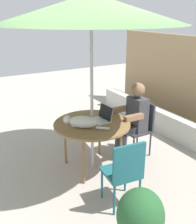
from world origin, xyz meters
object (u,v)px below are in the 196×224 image
at_px(laptop, 103,116).
at_px(patio_umbrella, 91,9).
at_px(patio_table, 92,126).
at_px(cat, 81,122).
at_px(potted_plant_near_fence, 140,220).
at_px(person_seated, 133,116).
at_px(chair_occupied, 141,124).
at_px(chair_empty, 125,170).

bearing_deg(laptop, patio_umbrella, -86.34).
xyz_separation_m(patio_table, cat, (0.07, -0.21, 0.14)).
distance_m(patio_umbrella, potted_plant_near_fence, 2.48).
height_order(patio_table, patio_umbrella, patio_umbrella).
height_order(patio_umbrella, laptop, patio_umbrella).
bearing_deg(person_seated, cat, -85.86).
relative_size(laptop, potted_plant_near_fence, 0.43).
relative_size(chair_occupied, person_seated, 0.72).
bearing_deg(patio_umbrella, person_seated, 90.00).
distance_m(chair_empty, cat, 0.95).
xyz_separation_m(patio_umbrella, person_seated, (0.00, 0.75, -1.59)).
bearing_deg(cat, laptop, 101.65).
bearing_deg(patio_umbrella, laptop, 93.66).
bearing_deg(person_seated, patio_table, -90.00).
xyz_separation_m(chair_empty, laptop, (-0.98, 0.29, 0.28)).
relative_size(chair_occupied, chair_empty, 1.00).
distance_m(patio_umbrella, cat, 1.47).
relative_size(person_seated, potted_plant_near_fence, 1.69).
bearing_deg(chair_empty, patio_umbrella, 173.97).
relative_size(patio_umbrella, chair_empty, 2.77).
relative_size(chair_occupied, potted_plant_near_fence, 1.22).
bearing_deg(laptop, person_seated, 88.77).
height_order(patio_table, chair_occupied, chair_occupied).
distance_m(patio_umbrella, laptop, 1.49).
xyz_separation_m(chair_occupied, person_seated, (0.00, -0.16, 0.17)).
bearing_deg(chair_occupied, potted_plant_near_fence, -38.61).
relative_size(patio_table, person_seated, 0.90).
bearing_deg(laptop, potted_plant_near_fence, -18.95).
bearing_deg(chair_empty, person_seated, 138.59).
bearing_deg(potted_plant_near_fence, patio_table, 167.17).
bearing_deg(person_seated, patio_umbrella, -90.00).
bearing_deg(chair_occupied, patio_umbrella, -90.00).
xyz_separation_m(chair_occupied, potted_plant_near_fence, (1.59, -1.27, -0.12)).
distance_m(chair_empty, person_seated, 1.30).
distance_m(patio_table, laptop, 0.22).
bearing_deg(patio_umbrella, chair_empty, -6.03).
height_order(laptop, cat, laptop).
xyz_separation_m(patio_umbrella, chair_empty, (0.97, -0.10, -1.76)).
xyz_separation_m(patio_table, patio_umbrella, (0.00, 0.00, 1.60)).
height_order(patio_table, chair_empty, chair_empty).
xyz_separation_m(laptop, cat, (0.08, -0.39, 0.02)).
bearing_deg(chair_empty, potted_plant_near_fence, -22.62).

